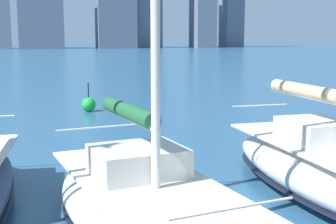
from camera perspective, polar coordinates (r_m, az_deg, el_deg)
The scene contains 3 objects.
sailboat_tan at distance 11.25m, azimuth 18.61°, elevation -6.33°, with size 2.54×7.43×11.88m.
sailboat_forest at distance 8.98m, azimuth -2.81°, elevation -10.62°, with size 3.60×6.88×9.16m.
channel_buoy at distance 23.28m, azimuth -9.65°, elevation 0.93°, with size 0.70×0.70×1.40m.
Camera 1 is at (2.45, 1.98, 3.60)m, focal length 50.00 mm.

